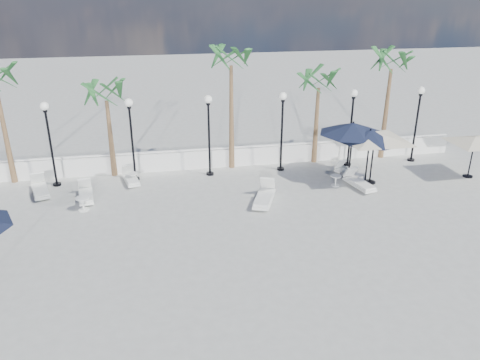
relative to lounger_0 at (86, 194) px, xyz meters
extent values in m
plane|color=#999A95|center=(5.53, -4.69, -0.22)|extent=(100.00, 100.00, 0.00)
cube|color=silver|center=(5.53, 2.81, 0.23)|extent=(26.00, 0.30, 0.90)
cube|color=silver|center=(5.53, 2.81, 0.75)|extent=(26.00, 0.12, 0.08)
cylinder|color=black|center=(-1.47, 1.81, -0.17)|extent=(0.36, 0.36, 0.10)
cylinder|color=black|center=(-1.47, 1.81, 1.53)|extent=(0.10, 0.10, 3.50)
cylinder|color=black|center=(-1.47, 1.81, 3.23)|extent=(0.18, 0.18, 0.10)
sphere|color=white|center=(-1.47, 1.81, 3.44)|extent=(0.36, 0.36, 0.36)
cylinder|color=black|center=(2.03, 1.81, -0.17)|extent=(0.36, 0.36, 0.10)
cylinder|color=black|center=(2.03, 1.81, 1.53)|extent=(0.10, 0.10, 3.50)
cylinder|color=black|center=(2.03, 1.81, 3.23)|extent=(0.18, 0.18, 0.10)
sphere|color=white|center=(2.03, 1.81, 3.44)|extent=(0.36, 0.36, 0.36)
cylinder|color=black|center=(5.53, 1.81, -0.17)|extent=(0.36, 0.36, 0.10)
cylinder|color=black|center=(5.53, 1.81, 1.53)|extent=(0.10, 0.10, 3.50)
cylinder|color=black|center=(5.53, 1.81, 3.23)|extent=(0.18, 0.18, 0.10)
sphere|color=white|center=(5.53, 1.81, 3.44)|extent=(0.36, 0.36, 0.36)
cylinder|color=black|center=(9.03, 1.81, -0.17)|extent=(0.36, 0.36, 0.10)
cylinder|color=black|center=(9.03, 1.81, 1.53)|extent=(0.10, 0.10, 3.50)
cylinder|color=black|center=(9.03, 1.81, 3.23)|extent=(0.18, 0.18, 0.10)
sphere|color=white|center=(9.03, 1.81, 3.44)|extent=(0.36, 0.36, 0.36)
cylinder|color=black|center=(12.53, 1.81, -0.17)|extent=(0.36, 0.36, 0.10)
cylinder|color=black|center=(12.53, 1.81, 1.53)|extent=(0.10, 0.10, 3.50)
cylinder|color=black|center=(12.53, 1.81, 3.23)|extent=(0.18, 0.18, 0.10)
sphere|color=white|center=(12.53, 1.81, 3.44)|extent=(0.36, 0.36, 0.36)
cylinder|color=black|center=(16.03, 1.81, -0.17)|extent=(0.36, 0.36, 0.10)
cylinder|color=black|center=(16.03, 1.81, 1.53)|extent=(0.10, 0.10, 3.50)
cylinder|color=black|center=(16.03, 1.81, 3.23)|extent=(0.18, 0.18, 0.10)
sphere|color=white|center=(16.03, 1.81, 3.44)|extent=(0.36, 0.36, 0.36)
cone|color=brown|center=(-3.47, 2.61, 1.98)|extent=(0.28, 0.28, 4.40)
cone|color=brown|center=(1.03, 2.61, 1.58)|extent=(0.28, 0.28, 3.60)
cone|color=brown|center=(6.73, 2.61, 2.28)|extent=(0.28, 0.28, 5.00)
cone|color=brown|center=(11.03, 2.61, 1.68)|extent=(0.28, 0.28, 3.80)
cone|color=brown|center=(14.73, 2.61, 2.08)|extent=(0.28, 0.28, 4.60)
cube|color=white|center=(0.00, -0.02, -0.08)|extent=(0.81, 1.78, 0.09)
cube|color=white|center=(0.04, -0.25, 0.02)|extent=(0.70, 1.22, 0.09)
cube|color=white|center=(-0.10, 0.67, 0.26)|extent=(0.59, 0.48, 0.54)
cube|color=white|center=(-2.00, 0.91, -0.07)|extent=(1.11, 1.94, 0.10)
cube|color=white|center=(-1.93, 0.67, 0.04)|extent=(0.90, 1.35, 0.10)
cube|color=white|center=(-2.21, 1.62, 0.30)|extent=(0.68, 0.58, 0.57)
cube|color=white|center=(1.83, 1.51, -0.09)|extent=(0.89, 1.70, 0.09)
cube|color=white|center=(1.88, 1.30, 0.01)|extent=(0.74, 1.18, 0.09)
cube|color=white|center=(1.68, 2.15, 0.23)|extent=(0.58, 0.49, 0.51)
cube|color=white|center=(7.35, -1.74, -0.06)|extent=(1.40, 2.11, 0.11)
cube|color=white|center=(7.25, -1.99, 0.06)|extent=(1.10, 1.49, 0.11)
cube|color=white|center=(7.67, -0.99, 0.34)|extent=(0.76, 0.68, 0.63)
cube|color=white|center=(11.91, -0.99, -0.08)|extent=(0.95, 1.86, 0.10)
cube|color=white|center=(11.96, -1.22, 0.03)|extent=(0.79, 1.29, 0.10)
cube|color=white|center=(11.76, -0.29, 0.28)|extent=(0.63, 0.53, 0.55)
cube|color=white|center=(12.01, 0.32, -0.09)|extent=(1.12, 1.66, 0.09)
cube|color=white|center=(12.10, 0.13, 0.00)|extent=(0.89, 1.18, 0.09)
cube|color=white|center=(11.75, 0.91, 0.23)|extent=(0.61, 0.54, 0.50)
cylinder|color=white|center=(0.02, -1.07, -0.20)|extent=(0.44, 0.44, 0.03)
cylinder|color=white|center=(0.02, -1.07, 0.04)|extent=(0.07, 0.07, 0.53)
cylinder|color=white|center=(0.02, -1.07, 0.32)|extent=(0.57, 0.57, 0.03)
cylinder|color=white|center=(1.92, 1.51, -0.21)|extent=(0.36, 0.36, 0.03)
cylinder|color=white|center=(1.92, 1.51, 0.00)|extent=(0.05, 0.05, 0.43)
cylinder|color=white|center=(1.92, 1.51, 0.22)|extent=(0.47, 0.47, 0.03)
cylinder|color=white|center=(10.94, -0.58, -0.21)|extent=(0.38, 0.38, 0.03)
cylinder|color=white|center=(10.94, -0.58, 0.01)|extent=(0.06, 0.06, 0.46)
cylinder|color=white|center=(10.94, -0.58, 0.25)|extent=(0.50, 0.50, 0.03)
cylinder|color=black|center=(11.87, 0.14, -0.19)|extent=(0.62, 0.62, 0.07)
cylinder|color=black|center=(11.87, 0.14, 1.10)|extent=(0.08, 0.08, 2.64)
cone|color=black|center=(11.87, 0.14, 2.22)|extent=(3.08, 3.08, 0.49)
sphere|color=black|center=(11.87, 0.14, 2.49)|extent=(0.09, 0.09, 0.09)
cylinder|color=black|center=(12.40, -0.55, -0.19)|extent=(0.58, 0.58, 0.06)
cylinder|color=black|center=(12.40, -0.55, 1.01)|extent=(0.07, 0.07, 2.47)
cone|color=black|center=(12.40, -0.55, 2.06)|extent=(2.88, 2.88, 0.46)
sphere|color=black|center=(12.40, -0.55, 2.32)|extent=(0.08, 0.08, 0.08)
cylinder|color=black|center=(12.62, -0.56, -0.19)|extent=(0.55, 0.55, 0.06)
cylinder|color=black|center=(12.62, -0.56, 0.99)|extent=(0.07, 0.07, 2.42)
pyramid|color=beige|center=(12.62, -0.56, 2.22)|extent=(5.35, 5.35, 0.37)
cylinder|color=black|center=(17.53, -0.74, -0.19)|extent=(0.45, 0.45, 0.05)
cylinder|color=black|center=(17.53, -0.74, 0.76)|extent=(0.06, 0.06, 1.96)
pyramid|color=beige|center=(17.53, -0.74, 1.76)|extent=(4.25, 4.25, 0.30)
camera|label=1|loc=(3.06, -18.93, 8.14)|focal=35.00mm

